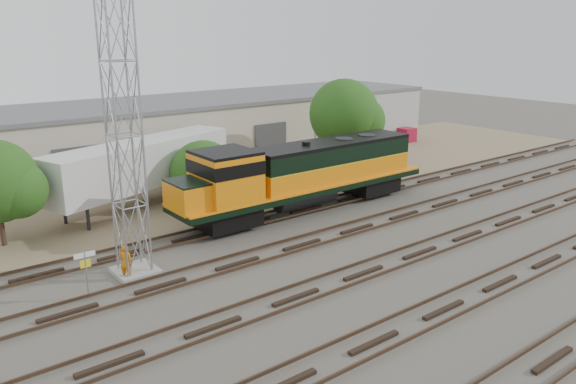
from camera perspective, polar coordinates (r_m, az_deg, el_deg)
ground at (r=28.43m, az=3.35°, el=-6.39°), size 140.00×140.00×0.00m
dirt_strip at (r=40.30m, az=-10.79°, el=0.19°), size 80.00×16.00×0.02m
tracks at (r=26.41m, az=7.67°, el=-8.15°), size 80.00×20.40×0.28m
warehouse at (r=46.83m, az=-15.43°, el=5.43°), size 58.40×10.40×5.30m
locomotive at (r=34.26m, az=1.43°, el=1.88°), size 17.83×3.13×4.29m
signal_tower at (r=25.49m, az=-16.25°, el=5.02°), size 1.89×1.89×12.80m
sign_post at (r=24.83m, az=-19.87°, el=-7.09°), size 0.87×0.07×2.13m
worker at (r=26.47m, az=-16.15°, el=-6.86°), size 0.71×0.70×1.65m
semi_trailer at (r=37.10m, az=-14.20°, el=2.76°), size 13.67×6.99×4.16m
dumpster_blue at (r=54.48m, az=6.72°, el=5.30°), size 1.86×1.78×1.50m
dumpster_red at (r=58.20m, az=11.97°, el=5.70°), size 1.57×1.47×1.40m
tree_west at (r=32.07m, az=-27.15°, el=0.76°), size 4.51×4.29×5.62m
tree_mid at (r=36.50m, az=-8.11°, el=1.61°), size 4.63×4.41×4.41m
tree_east at (r=44.37m, az=6.14°, el=7.72°), size 5.70×5.42×7.32m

